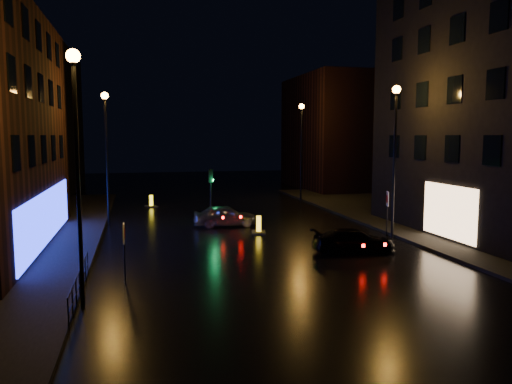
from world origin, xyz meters
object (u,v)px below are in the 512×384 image
at_px(silver_hatchback, 225,216).
at_px(bollard_near, 259,229).
at_px(traffic_signal, 211,213).
at_px(road_sign_right, 387,203).
at_px(road_sign_left, 124,238).
at_px(dark_sedan, 354,241).
at_px(bollard_far, 151,204).

xyz_separation_m(silver_hatchback, bollard_near, (1.52, -2.68, -0.45)).
height_order(traffic_signal, road_sign_right, traffic_signal).
height_order(traffic_signal, road_sign_left, traffic_signal).
bearing_deg(bollard_near, dark_sedan, -48.40).
relative_size(traffic_signal, road_sign_left, 1.49).
bearing_deg(traffic_signal, silver_hatchback, -76.52).
bearing_deg(bollard_near, traffic_signal, 124.26).
xyz_separation_m(traffic_signal, dark_sedan, (5.42, -10.78, 0.08)).
distance_m(traffic_signal, road_sign_left, 14.41).
xyz_separation_m(bollard_near, road_sign_left, (-7.38, -8.37, 1.52)).
bearing_deg(bollard_near, road_sign_right, -5.90).
xyz_separation_m(dark_sedan, road_sign_left, (-10.73, -2.56, 1.16)).
distance_m(silver_hatchback, bollard_far, 10.77).
relative_size(dark_sedan, bollard_near, 3.10).
bearing_deg(bollard_far, traffic_signal, -86.35).
distance_m(silver_hatchback, bollard_near, 3.12).
bearing_deg(road_sign_left, bollard_far, 86.44).
relative_size(bollard_far, road_sign_left, 0.55).
relative_size(dark_sedan, bollard_far, 3.18).
height_order(dark_sedan, road_sign_right, road_sign_right).
distance_m(bollard_near, road_sign_right, 7.55).
bearing_deg(dark_sedan, road_sign_right, -41.67).
bearing_deg(road_sign_left, bollard_near, 49.34).
relative_size(traffic_signal, dark_sedan, 0.86).
bearing_deg(road_sign_left, road_sign_right, 23.87).
relative_size(dark_sedan, road_sign_right, 1.60).
bearing_deg(road_sign_right, road_sign_left, 41.83).
height_order(dark_sedan, bollard_far, dark_sedan).
relative_size(silver_hatchback, road_sign_left, 1.69).
relative_size(bollard_near, road_sign_left, 0.56).
distance_m(traffic_signal, silver_hatchback, 2.36).
xyz_separation_m(traffic_signal, road_sign_right, (9.10, -7.19, 1.38)).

